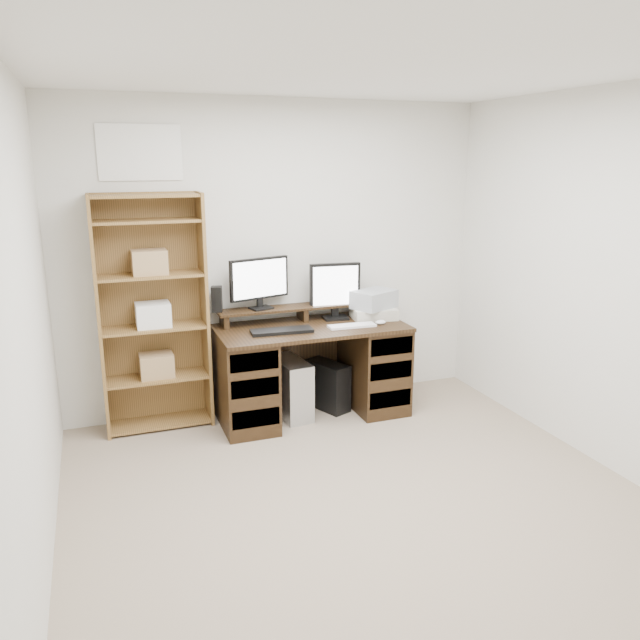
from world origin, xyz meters
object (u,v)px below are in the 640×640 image
tower_silver (290,388)px  bookshelf (153,312)px  printer (374,313)px  monitor_wide (259,281)px  desk (311,369)px  monitor_small (335,289)px  tower_black (327,385)px

tower_silver → bookshelf: (-1.02, 0.18, 0.68)m
tower_silver → printer: bearing=-4.9°
monitor_wide → desk: bearing=-48.1°
monitor_wide → monitor_small: 0.63m
monitor_small → desk: bearing=-143.3°
desk → printer: (0.57, 0.05, 0.41)m
printer → tower_silver: 0.92m
monitor_wide → tower_silver: (0.19, -0.19, -0.86)m
bookshelf → tower_silver: bearing=-10.0°
printer → monitor_wide: bearing=177.1°
bookshelf → monitor_small: bearing=-2.1°
monitor_small → tower_black: bearing=-132.6°
tower_silver → tower_black: 0.34m
printer → tower_silver: (-0.74, -0.02, -0.56)m
printer → tower_black: printer is taller
monitor_wide → bookshelf: (-0.84, -0.01, -0.18)m
monitor_wide → monitor_small: (0.62, -0.07, -0.10)m
tower_silver → bookshelf: bookshelf is taller
tower_black → bookshelf: bookshelf is taller
desk → bookshelf: size_ratio=0.83×
tower_silver → desk: bearing=-17.3°
desk → tower_black: size_ratio=3.46×
desk → printer: bearing=5.0°
desk → tower_silver: (-0.17, 0.03, -0.15)m
printer → bookshelf: bearing=-177.4°
tower_silver → monitor_small: bearing=10.0°
desk → tower_black: 0.26m
tower_black → monitor_wide: bearing=141.1°
monitor_wide → printer: (0.92, -0.18, -0.30)m
monitor_wide → monitor_small: size_ratio=1.10×
tower_silver → bookshelf: size_ratio=0.26×
monitor_small → bookshelf: bookshelf is taller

